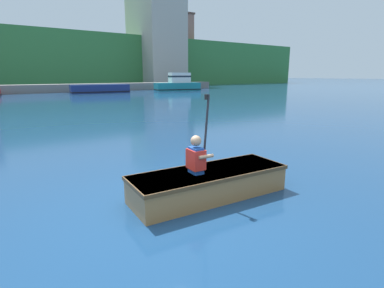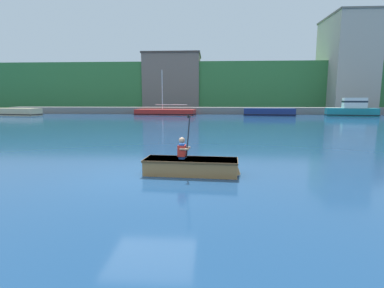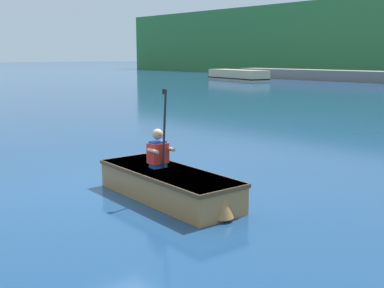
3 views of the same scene
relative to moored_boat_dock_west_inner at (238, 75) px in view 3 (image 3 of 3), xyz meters
name	(u,v)px [view 3 (image 3 of 3)]	position (x,y,z in m)	size (l,w,h in m)	color
ground_plane	(115,187)	(22.91, -28.39, -0.42)	(300.00, 300.00, 0.00)	navy
moored_boat_dock_west_inner	(238,75)	(0.00, 0.00, 0.00)	(7.01, 3.28, 0.91)	#CCB789
rowboat_foreground	(169,183)	(24.08, -28.17, -0.17)	(2.77, 1.11, 0.45)	#A3703D
person_paddler	(158,150)	(23.79, -28.15, 0.30)	(0.36, 0.37, 1.24)	#1E4CA5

